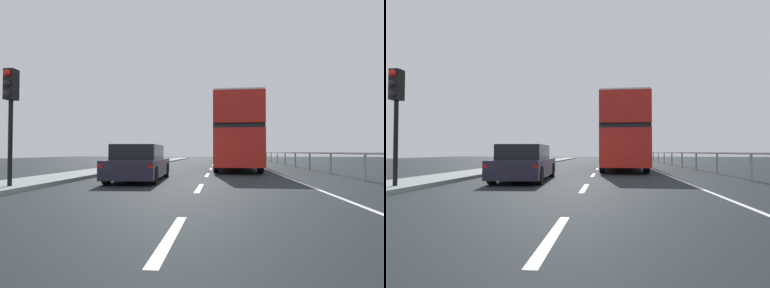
# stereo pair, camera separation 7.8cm
# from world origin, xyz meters

# --- Properties ---
(ground_plane) EXTENTS (73.79, 120.00, 0.10)m
(ground_plane) POSITION_xyz_m (0.00, 0.00, -0.05)
(ground_plane) COLOR black
(near_sidewalk_kerb) EXTENTS (2.10, 80.00, 0.14)m
(near_sidewalk_kerb) POSITION_xyz_m (-5.91, 0.00, 0.07)
(near_sidewalk_kerb) COLOR gray
(near_sidewalk_kerb) RESTS_ON ground
(lane_paint_markings) EXTENTS (3.70, 46.00, 0.01)m
(lane_paint_markings) POSITION_xyz_m (2.24, 8.65, 0.00)
(lane_paint_markings) COLOR silver
(lane_paint_markings) RESTS_ON ground
(bridge_side_railing) EXTENTS (0.10, 42.00, 1.10)m
(bridge_side_railing) POSITION_xyz_m (6.13, 9.00, 0.89)
(bridge_side_railing) COLOR #8D9897
(bridge_side_railing) RESTS_ON ground
(double_decker_bus_red) EXTENTS (2.77, 10.64, 4.27)m
(double_decker_bus_red) POSITION_xyz_m (1.65, 8.11, 2.29)
(double_decker_bus_red) COLOR red
(double_decker_bus_red) RESTS_ON ground
(hatchback_car_near) EXTENTS (2.09, 4.65, 1.40)m
(hatchback_car_near) POSITION_xyz_m (-2.54, -0.13, 0.67)
(hatchback_car_near) COLOR #211F2F
(hatchback_car_near) RESTS_ON ground
(traffic_signal_pole) EXTENTS (0.30, 0.42, 3.40)m
(traffic_signal_pole) POSITION_xyz_m (-5.43, -3.59, 2.69)
(traffic_signal_pole) COLOR black
(traffic_signal_pole) RESTS_ON near_sidewalk_kerb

